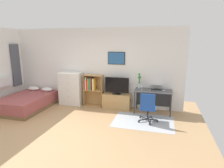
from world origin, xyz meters
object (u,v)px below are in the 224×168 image
Objects in this scene: desk at (153,94)px; bamboo_vase at (139,81)px; television at (117,86)px; tv_stand at (117,101)px; wine_glass at (142,86)px; dresser at (71,89)px; computer_mouse at (164,91)px; bed at (28,102)px; laptop at (156,88)px; bookshelf at (92,87)px; office_chair at (148,107)px.

desk is 0.60m from bamboo_vase.
bamboo_vase is at bearing 6.65° from television.
wine_glass is (0.84, -0.16, 0.62)m from tv_stand.
desk is at bearing 0.10° from dresser.
dresser is 11.31× the size of computer_mouse.
bed is 4.55m from computer_mouse.
tv_stand is at bearing 169.37° from wine_glass.
dresser is 2.35× the size of bamboo_vase.
laptop reaches higher than tv_stand.
laptop is at bearing 1.87° from television.
computer_mouse is (0.32, -0.09, 0.15)m from desk.
wine_glass is at bearing -165.36° from laptop.
bookshelf is at bearing 171.95° from laptop.
wine_glass reaches higher than tv_stand.
bed is 3.89m from wine_glass.
tv_stand is (2.94, 0.78, 0.02)m from bed.
office_chair reaches higher than computer_mouse.
computer_mouse is (1.52, -0.10, 0.50)m from tv_stand.
bed is at bearing -165.54° from television.
television is 1.52m from computer_mouse.
desk is at bearing 0.58° from television.
dresser is 2.55m from wine_glass.
bamboo_vase is at bearing 110.97° from office_chair.
office_chair is (4.05, -0.13, 0.23)m from bed.
bamboo_vase reaches higher than dresser.
bed is at bearing 178.04° from office_chair.
television is 7.81× the size of computer_mouse.
office_chair is 0.96m from computer_mouse.
laptop is at bearing -0.77° from bookshelf.
television is (-0.00, -0.02, 0.54)m from tv_stand.
dresser is 2.89m from desk.
laptop is (1.28, 0.04, 0.01)m from television.
wine_glass is at bearing -3.22° from dresser.
office_chair is 8.27× the size of computer_mouse.
dresser is at bearing 31.06° from bed.
dresser is at bearing 173.38° from laptop.
bamboo_vase reaches higher than bookshelf.
office_chair is at bearing -17.74° from dresser.
desk is 6.40× the size of wine_glass.
tv_stand is (1.69, 0.02, -0.33)m from dresser.
computer_mouse is at bearing 4.62° from wine_glass.
wine_glass reaches higher than computer_mouse.
office_chair is (2.80, -0.90, -0.13)m from dresser.
office_chair is at bearing -38.70° from television.
computer_mouse is 0.83m from bamboo_vase.
laptop is 4.14× the size of computer_mouse.
bed is at bearing -165.14° from tv_stand.
bamboo_vase reaches higher than desk.
bookshelf is at bearing -179.49° from bamboo_vase.
bookshelf is 10.68× the size of computer_mouse.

